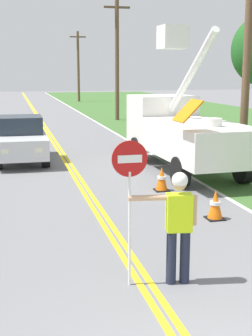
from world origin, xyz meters
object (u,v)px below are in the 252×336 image
at_px(utility_pole_far, 78,65).
at_px(traffic_cone_mid, 162,179).
at_px(flagger_worker, 178,221).
at_px(utility_bucket_truck, 181,129).
at_px(utility_pole_mid, 117,58).
at_px(utility_pole_near, 248,34).
at_px(oncoming_sedan_nearest, 21,140).
at_px(traffic_cone_lead, 215,205).
at_px(stop_sign_paddle, 130,181).

bearing_deg(utility_pole_far, traffic_cone_mid, -94.82).
relative_size(flagger_worker, utility_bucket_truck, 0.27).
xyz_separation_m(utility_bucket_truck, utility_pole_mid, (1.61, 17.28, 2.89)).
bearing_deg(utility_pole_far, utility_pole_near, -89.46).
bearing_deg(utility_pole_mid, flagger_worker, -100.49).
bearing_deg(utility_pole_near, oncoming_sedan_nearest, 159.53).
bearing_deg(utility_pole_far, flagger_worker, -96.17).
relative_size(utility_bucket_truck, traffic_cone_lead, 9.83).
height_order(utility_pole_mid, traffic_cone_mid, utility_pole_mid).
xyz_separation_m(utility_pole_near, traffic_cone_mid, (-3.88, -2.68, -4.28)).
bearing_deg(utility_pole_near, traffic_cone_lead, -122.38).
relative_size(stop_sign_paddle, traffic_cone_lead, 3.33).
xyz_separation_m(stop_sign_paddle, utility_pole_far, (5.89, 47.37, 2.34)).
distance_m(flagger_worker, oncoming_sedan_nearest, 11.58).
bearing_deg(flagger_worker, traffic_cone_mid, 74.51).
xyz_separation_m(oncoming_sedan_nearest, utility_pole_mid, (6.97, 14.57, 3.45)).
xyz_separation_m(oncoming_sedan_nearest, traffic_cone_mid, (3.78, -5.54, -0.50)).
bearing_deg(utility_pole_mid, stop_sign_paddle, -102.16).
height_order(oncoming_sedan_nearest, traffic_cone_lead, oncoming_sedan_nearest).
height_order(stop_sign_paddle, utility_pole_far, utility_pole_far).
bearing_deg(oncoming_sedan_nearest, utility_pole_far, 78.57).
bearing_deg(utility_pole_mid, utility_pole_near, -87.72).
xyz_separation_m(utility_bucket_truck, traffic_cone_mid, (-1.58, -2.83, -1.06)).
bearing_deg(utility_pole_near, utility_pole_mid, 92.28).
relative_size(flagger_worker, utility_pole_mid, 0.22).
bearing_deg(utility_pole_far, utility_bucket_truck, -92.85).
xyz_separation_m(flagger_worker, traffic_cone_mid, (1.62, 5.83, -0.71)).
height_order(utility_pole_far, traffic_cone_mid, utility_pole_far).
bearing_deg(oncoming_sedan_nearest, utility_pole_mid, 64.43).
height_order(utility_bucket_truck, utility_pole_far, utility_pole_far).
bearing_deg(utility_pole_far, stop_sign_paddle, -97.09).
xyz_separation_m(stop_sign_paddle, utility_bucket_truck, (3.96, 8.55, -0.31)).
bearing_deg(utility_bucket_truck, flagger_worker, -110.25).
height_order(flagger_worker, traffic_cone_mid, flagger_worker).
bearing_deg(traffic_cone_mid, oncoming_sedan_nearest, 124.34).
bearing_deg(stop_sign_paddle, flagger_worker, -8.45).
bearing_deg(utility_pole_near, traffic_cone_mid, -145.38).
xyz_separation_m(stop_sign_paddle, traffic_cone_mid, (2.38, 5.72, -1.37)).
xyz_separation_m(utility_pole_mid, traffic_cone_lead, (-2.81, -22.95, -3.95)).
bearing_deg(utility_pole_mid, traffic_cone_lead, -96.98).
relative_size(utility_pole_near, utility_pole_mid, 1.08).
xyz_separation_m(flagger_worker, utility_pole_mid, (4.80, 25.94, 3.24)).
distance_m(utility_bucket_truck, utility_pole_mid, 17.59).
bearing_deg(stop_sign_paddle, traffic_cone_mid, 67.43).
bearing_deg(traffic_cone_mid, flagger_worker, -105.49).
distance_m(flagger_worker, traffic_cone_lead, 3.66).
height_order(utility_pole_far, traffic_cone_lead, utility_pole_far).
xyz_separation_m(flagger_worker, utility_pole_far, (5.13, 47.49, 3.00)).
bearing_deg(stop_sign_paddle, utility_pole_far, 82.91).
relative_size(flagger_worker, traffic_cone_mid, 2.61).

